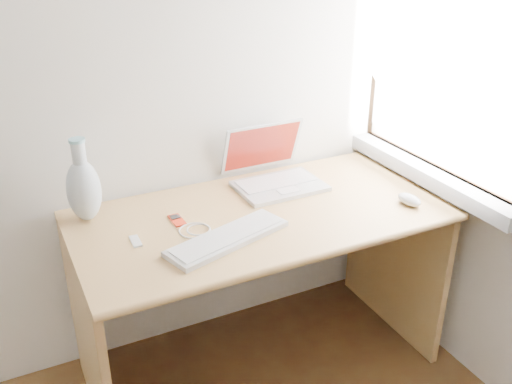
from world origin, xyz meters
name	(u,v)px	position (x,y,z in m)	size (l,w,h in m)	color
window	(447,55)	(1.72, 1.30, 1.28)	(0.11, 0.99, 1.10)	white
desk	(251,250)	(0.96, 1.46, 0.53)	(1.40, 0.70, 0.74)	tan
laptop	(275,172)	(1.13, 1.58, 0.79)	(0.36, 0.29, 0.24)	silver
external_keyboard	(228,238)	(0.77, 1.23, 0.75)	(0.48, 0.26, 0.02)	white
mouse	(409,200)	(1.51, 1.18, 0.76)	(0.06, 0.11, 0.04)	silver
ipod	(177,220)	(0.66, 1.45, 0.74)	(0.04, 0.09, 0.01)	#B3200C
cable_coil	(195,230)	(0.69, 1.35, 0.74)	(0.12, 0.12, 0.01)	white
remote	(136,241)	(0.48, 1.37, 0.74)	(0.03, 0.08, 0.01)	white
vase	(84,188)	(0.37, 1.60, 0.87)	(0.12, 0.12, 0.32)	silver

